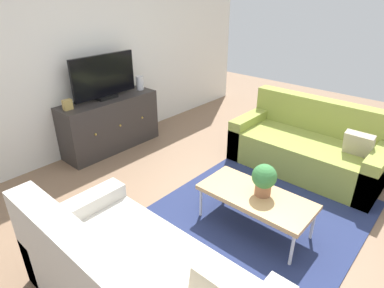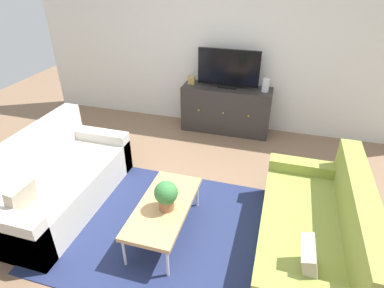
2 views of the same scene
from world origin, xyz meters
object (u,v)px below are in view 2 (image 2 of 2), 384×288
(potted_plant, at_px, (166,195))
(mantel_clock, at_px, (191,80))
(couch_left_side, at_px, (53,183))
(flat_screen_tv, at_px, (228,69))
(coffee_table, at_px, (164,207))
(glass_vase, at_px, (266,85))
(couch_right_side, at_px, (319,236))
(tv_console, at_px, (226,109))

(potted_plant, distance_m, mantel_clock, 2.57)
(couch_left_side, relative_size, flat_screen_tv, 1.90)
(couch_left_side, xyz_separation_m, potted_plant, (1.44, -0.14, 0.27))
(coffee_table, distance_m, mantel_clock, 2.56)
(glass_vase, bearing_deg, couch_right_side, -72.29)
(couch_left_side, relative_size, mantel_clock, 13.92)
(couch_right_side, xyz_separation_m, flat_screen_tv, (-1.34, 2.39, 0.76))
(coffee_table, bearing_deg, tv_console, 86.69)
(couch_right_side, distance_m, coffee_table, 1.49)
(potted_plant, bearing_deg, couch_right_side, 5.59)
(couch_right_side, xyz_separation_m, glass_vase, (-0.76, 2.37, 0.56))
(flat_screen_tv, xyz_separation_m, mantel_clock, (-0.58, -0.02, -0.23))
(couch_right_side, bearing_deg, coffee_table, -176.08)
(tv_console, bearing_deg, potted_plant, -92.20)
(couch_right_side, relative_size, coffee_table, 1.69)
(couch_right_side, distance_m, flat_screen_tv, 2.85)
(potted_plant, relative_size, glass_vase, 1.56)
(couch_left_side, xyz_separation_m, tv_console, (1.54, 2.37, 0.09))
(potted_plant, relative_size, flat_screen_tv, 0.33)
(glass_vase, distance_m, mantel_clock, 1.17)
(couch_left_side, distance_m, glass_vase, 3.23)
(couch_left_side, bearing_deg, couch_right_side, 0.00)
(potted_plant, height_order, tv_console, tv_console)
(potted_plant, relative_size, tv_console, 0.22)
(tv_console, bearing_deg, coffee_table, -93.31)
(potted_plant, bearing_deg, mantel_clock, 100.98)
(flat_screen_tv, xyz_separation_m, glass_vase, (0.58, -0.02, -0.20))
(mantel_clock, bearing_deg, coffee_table, -79.89)
(couch_left_side, bearing_deg, potted_plant, -5.59)
(couch_left_side, relative_size, glass_vase, 9.08)
(tv_console, distance_m, flat_screen_tv, 0.67)
(coffee_table, bearing_deg, mantel_clock, 100.11)
(couch_right_side, relative_size, tv_console, 1.28)
(couch_left_side, height_order, couch_right_side, same)
(tv_console, height_order, mantel_clock, mantel_clock)
(flat_screen_tv, relative_size, mantel_clock, 7.34)
(coffee_table, bearing_deg, couch_left_side, 175.81)
(couch_right_side, xyz_separation_m, coffee_table, (-1.49, -0.10, 0.07))
(couch_right_side, height_order, flat_screen_tv, flat_screen_tv)
(glass_vase, relative_size, mantel_clock, 1.53)
(couch_left_side, bearing_deg, tv_console, 57.10)
(couch_right_side, bearing_deg, glass_vase, 107.71)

